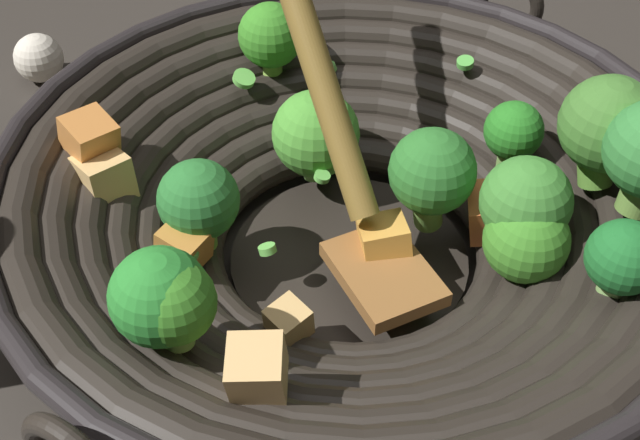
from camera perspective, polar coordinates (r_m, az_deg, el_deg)
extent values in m
plane|color=#332D28|center=(0.54, 1.98, -3.20)|extent=(4.00, 4.00, 0.00)
cylinder|color=black|center=(0.54, 1.99, -2.84)|extent=(0.15, 0.15, 0.01)
torus|color=black|center=(0.53, 2.03, -1.78)|extent=(0.21, 0.21, 0.03)
torus|color=black|center=(0.52, 2.06, -1.08)|extent=(0.24, 0.24, 0.03)
torus|color=black|center=(0.52, 2.08, -0.36)|extent=(0.28, 0.28, 0.03)
torus|color=black|center=(0.51, 2.11, 0.39)|extent=(0.31, 0.31, 0.03)
torus|color=black|center=(0.50, 2.13, 1.15)|extent=(0.34, 0.34, 0.03)
torus|color=black|center=(0.50, 2.16, 1.93)|extent=(0.37, 0.37, 0.03)
torus|color=black|center=(0.49, 2.19, 2.73)|extent=(0.41, 0.41, 0.03)
torus|color=black|center=(0.49, 2.22, 3.54)|extent=(0.43, 0.43, 0.01)
torus|color=black|center=(0.66, 12.76, 14.20)|extent=(0.04, 0.05, 0.05)
cylinder|color=#85B645|center=(0.61, -3.29, 10.31)|extent=(0.02, 0.02, 0.02)
sphere|color=#3B8E26|center=(0.60, -3.39, 12.47)|extent=(0.05, 0.05, 0.05)
cylinder|color=#79AB41|center=(0.51, 13.38, -3.49)|extent=(0.03, 0.03, 0.01)
sphere|color=#3D8526|center=(0.49, 13.88, -1.36)|extent=(0.05, 0.05, 0.05)
cylinder|color=#5F9836|center=(0.52, 18.22, 3.32)|extent=(0.03, 0.03, 0.02)
sphere|color=#3F752D|center=(0.50, 19.05, 6.21)|extent=(0.06, 0.06, 0.06)
cylinder|color=#71A84D|center=(0.42, -9.60, -7.66)|extent=(0.02, 0.02, 0.01)
sphere|color=#388424|center=(0.40, -9.99, -5.54)|extent=(0.04, 0.04, 0.04)
cylinder|color=#81B05C|center=(0.47, 19.32, -4.42)|extent=(0.02, 0.02, 0.02)
sphere|color=#1D692A|center=(0.45, 20.02, -2.40)|extent=(0.04, 0.04, 0.04)
cylinder|color=#7ABA54|center=(0.57, -0.28, 3.52)|extent=(0.03, 0.03, 0.01)
sphere|color=#4FA537|center=(0.55, -0.29, 5.91)|extent=(0.06, 0.06, 0.06)
cylinder|color=#86AE4B|center=(0.43, -10.36, -7.69)|extent=(0.03, 0.03, 0.02)
sphere|color=#29852E|center=(0.41, -10.87, -5.17)|extent=(0.05, 0.05, 0.05)
cylinder|color=#80B154|center=(0.56, 12.67, 3.94)|extent=(0.02, 0.02, 0.02)
sphere|color=#277921|center=(0.54, 13.07, 5.96)|extent=(0.04, 0.04, 0.04)
cylinder|color=olive|center=(0.50, 20.88, 1.58)|extent=(0.03, 0.03, 0.02)
cylinder|color=#79A84A|center=(0.51, 13.33, -1.14)|extent=(0.02, 0.02, 0.01)
sphere|color=#3E8332|center=(0.49, 13.86, 1.22)|extent=(0.05, 0.05, 0.05)
cylinder|color=#85C14E|center=(0.53, 7.31, 0.60)|extent=(0.03, 0.03, 0.03)
sphere|color=#2C722B|center=(0.50, 7.65, 3.37)|extent=(0.05, 0.05, 0.05)
cylinder|color=#74BC45|center=(0.52, -7.97, -1.01)|extent=(0.02, 0.02, 0.02)
sphere|color=#297330|center=(0.50, -8.29, 1.37)|extent=(0.05, 0.05, 0.05)
cube|color=#CC8637|center=(0.49, -9.25, -1.71)|extent=(0.04, 0.04, 0.03)
cube|color=gold|center=(0.50, 4.41, -1.61)|extent=(0.03, 0.03, 0.04)
cube|color=#E3B26D|center=(0.39, -4.32, -10.08)|extent=(0.03, 0.03, 0.03)
cube|color=#D6823C|center=(0.53, -15.44, 5.35)|extent=(0.04, 0.04, 0.03)
cube|color=tan|center=(0.46, -2.16, -6.96)|extent=(0.03, 0.03, 0.02)
cube|color=#E7B86F|center=(0.52, -14.50, 2.85)|extent=(0.04, 0.04, 0.03)
cube|color=#D2662F|center=(0.53, 11.71, 0.53)|extent=(0.04, 0.04, 0.04)
cylinder|color=#6BC651|center=(0.49, -3.61, -2.00)|extent=(0.01, 0.01, 0.01)
cylinder|color=#6BC651|center=(0.53, 0.15, 2.98)|extent=(0.01, 0.01, 0.01)
cylinder|color=#56B247|center=(0.48, -9.18, -2.31)|extent=(0.02, 0.02, 0.01)
cylinder|color=#56B247|center=(0.60, 9.87, 10.52)|extent=(0.02, 0.02, 0.01)
cylinder|color=#6BC651|center=(0.59, -5.21, 9.58)|extent=(0.02, 0.02, 0.01)
cylinder|color=#6BC651|center=(0.61, 0.55, 10.30)|extent=(0.01, 0.01, 0.01)
cube|color=brown|center=(0.49, 4.36, -3.65)|extent=(0.08, 0.07, 0.01)
cylinder|color=olive|center=(0.50, -1.19, 13.42)|extent=(0.18, 0.06, 0.18)
sphere|color=silver|center=(0.73, -18.63, 10.43)|extent=(0.04, 0.04, 0.04)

